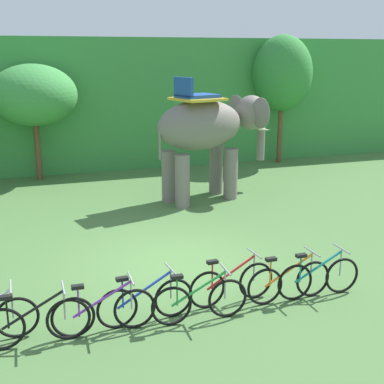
% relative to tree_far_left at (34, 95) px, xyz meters
% --- Properties ---
extents(ground_plane, '(80.00, 80.00, 0.00)m').
position_rel_tree_far_left_xyz_m(ground_plane, '(2.39, -8.95, -3.02)').
color(ground_plane, '#4C753D').
extents(foliage_hedge, '(36.00, 6.00, 5.03)m').
position_rel_tree_far_left_xyz_m(foliage_hedge, '(2.39, 3.58, -0.51)').
color(foliage_hedge, '#3D8E42').
rests_on(foliage_hedge, ground).
extents(tree_far_left, '(3.02, 3.02, 4.10)m').
position_rel_tree_far_left_xyz_m(tree_far_left, '(0.00, 0.00, 0.00)').
color(tree_far_left, brown).
rests_on(tree_far_left, ground).
extents(tree_center_right, '(2.39, 2.39, 5.17)m').
position_rel_tree_far_left_xyz_m(tree_center_right, '(9.67, 0.01, 0.63)').
color(tree_center_right, brown).
rests_on(tree_center_right, ground).
extents(elephant, '(4.24, 2.58, 3.78)m').
position_rel_tree_far_left_xyz_m(elephant, '(4.97, -4.26, -0.82)').
color(elephant, slate).
rests_on(elephant, ground).
extents(bike_black, '(1.71, 0.52, 0.92)m').
position_rel_tree_far_left_xyz_m(bike_black, '(-0.53, -11.38, -2.64)').
color(bike_black, black).
rests_on(bike_black, ground).
extents(bike_purple, '(1.71, 0.52, 0.92)m').
position_rel_tree_far_left_xyz_m(bike_purple, '(0.55, -11.36, -2.64)').
color(bike_purple, black).
rests_on(bike_purple, ground).
extents(bike_blue, '(1.71, 0.52, 0.92)m').
position_rel_tree_far_left_xyz_m(bike_blue, '(1.27, -11.24, -2.64)').
color(bike_blue, black).
rests_on(bike_blue, ground).
extents(bike_green, '(1.71, 0.52, 0.92)m').
position_rel_tree_far_left_xyz_m(bike_green, '(2.15, -11.49, -2.64)').
color(bike_green, black).
rests_on(bike_green, ground).
extents(bike_red, '(1.71, 0.52, 0.92)m').
position_rel_tree_far_left_xyz_m(bike_red, '(2.93, -11.05, -2.64)').
color(bike_red, black).
rests_on(bike_red, ground).
extents(bike_orange, '(1.71, 0.52, 0.92)m').
position_rel_tree_far_left_xyz_m(bike_orange, '(3.97, -11.29, -2.64)').
color(bike_orange, black).
rests_on(bike_orange, ground).
extents(bike_teal, '(1.71, 0.52, 0.92)m').
position_rel_tree_far_left_xyz_m(bike_teal, '(4.57, -11.32, -2.64)').
color(bike_teal, black).
rests_on(bike_teal, ground).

